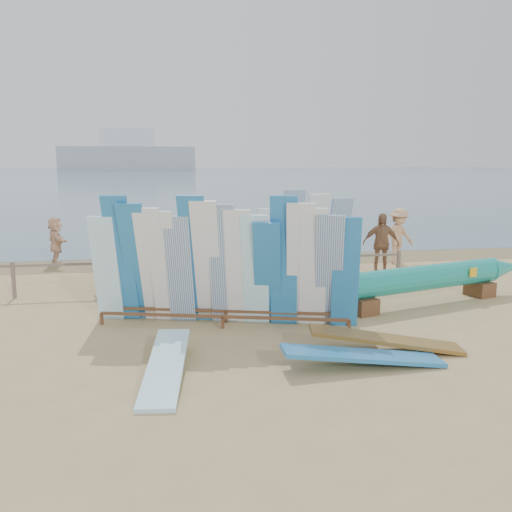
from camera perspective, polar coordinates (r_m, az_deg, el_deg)
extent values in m
plane|color=tan|center=(11.25, -7.70, -7.30)|extent=(160.00, 160.00, 0.00)
cube|color=#486880|center=(138.79, -9.60, 8.49)|extent=(320.00, 240.00, 0.02)
cube|color=olive|center=(18.25, -8.50, -0.62)|extent=(40.00, 2.60, 0.01)
cube|color=#999EA3|center=(191.10, -13.33, 9.94)|extent=(45.00, 8.00, 8.00)
cube|color=silver|center=(191.26, -13.42, 12.04)|extent=(18.00, 6.00, 6.00)
cube|color=#746358|center=(13.98, -8.21, -0.53)|extent=(12.00, 0.06, 0.06)
cube|color=#746358|center=(14.52, -24.17, -2.33)|extent=(0.08, 0.08, 0.90)
cube|color=#746358|center=(14.15, -16.30, -2.15)|extent=(0.08, 0.08, 0.90)
cube|color=#746358|center=(14.05, -8.18, -1.93)|extent=(0.08, 0.08, 0.90)
cube|color=#746358|center=(14.23, -0.10, -1.67)|extent=(0.08, 0.08, 0.90)
cube|color=#746358|center=(14.69, 7.62, -1.39)|extent=(0.08, 0.08, 0.90)
cube|color=#746358|center=(15.39, 14.75, -1.11)|extent=(0.08, 0.08, 0.90)
cube|color=brown|center=(10.95, -3.55, -6.39)|extent=(4.87, 1.40, 0.06)
cube|color=brown|center=(11.35, -3.20, -5.79)|extent=(4.87, 1.40, 0.06)
cube|color=#99DCF5|center=(11.59, -15.51, -1.36)|extent=(0.64, 0.61, 2.24)
cube|color=#2473B4|center=(11.43, -14.03, -0.35)|extent=(0.69, 0.79, 2.67)
cube|color=#2473B4|center=(11.34, -12.47, -0.74)|extent=(0.73, 0.94, 2.53)
cube|color=white|center=(11.25, -10.88, -0.99)|extent=(0.72, 0.89, 2.44)
cube|color=white|center=(11.19, -9.67, -1.20)|extent=(0.68, 0.76, 2.37)
cube|color=silver|center=(11.12, -8.05, -1.47)|extent=(0.67, 0.71, 2.27)
cube|color=#2473B4|center=(11.00, -6.42, -0.46)|extent=(0.73, 0.93, 2.69)
cube|color=white|center=(10.97, -5.17, -0.75)|extent=(0.73, 0.93, 2.58)
cube|color=silver|center=(10.91, -3.48, -0.96)|extent=(0.69, 0.78, 2.52)
cube|color=white|center=(10.88, -1.79, -1.26)|extent=(0.69, 0.78, 2.41)
cube|color=#99DCF5|center=(10.85, -0.08, -1.55)|extent=(0.69, 0.76, 2.31)
cube|color=#2473B4|center=(10.84, 1.21, -1.93)|extent=(0.72, 0.88, 2.18)
cube|color=#2473B4|center=(10.77, 2.94, -0.65)|extent=(0.67, 0.72, 2.68)
cube|color=white|center=(10.77, 4.67, -1.03)|extent=(0.71, 0.85, 2.55)
cube|color=white|center=(10.78, 5.97, -1.29)|extent=(0.70, 0.82, 2.46)
cube|color=silver|center=(10.80, 7.70, -1.65)|extent=(0.72, 0.90, 2.33)
cube|color=#2473B4|center=(10.82, 9.42, -1.80)|extent=(0.66, 0.67, 2.28)
cube|color=brown|center=(13.30, 5.12, -3.45)|extent=(1.95, 0.23, 0.06)
cube|color=brown|center=(13.69, 4.51, -3.05)|extent=(1.95, 0.23, 0.06)
cube|color=white|center=(13.05, 1.09, 0.25)|extent=(0.59, 0.63, 2.24)
cube|color=silver|center=(13.19, 3.63, 1.29)|extent=(0.60, 0.77, 2.67)
cube|color=white|center=(13.40, 6.10, 1.16)|extent=(0.60, 0.79, 2.56)
cube|color=silver|center=(13.64, 8.48, 1.03)|extent=(0.60, 0.81, 2.45)
cube|color=brown|center=(12.20, 11.14, -5.15)|extent=(0.65, 0.72, 0.36)
cube|color=brown|center=(14.63, 22.47, -3.21)|extent=(0.65, 0.72, 0.36)
cylinder|color=teal|center=(13.25, 17.43, -2.18)|extent=(4.39, 1.84, 0.60)
cone|color=teal|center=(11.58, 7.66, -3.52)|extent=(1.31, 0.88, 0.56)
cone|color=teal|center=(15.22, 24.84, -1.11)|extent=(1.31, 0.88, 0.56)
cube|color=gold|center=(13.88, 21.90, -1.61)|extent=(0.22, 0.08, 0.22)
cube|color=brown|center=(12.55, 8.15, -2.33)|extent=(0.94, 0.75, 0.05)
cube|color=white|center=(12.50, 8.18, -1.23)|extent=(0.44, 0.12, 0.39)
cube|color=#2473B4|center=(9.22, 11.18, -11.36)|extent=(2.70, 0.61, 0.38)
cube|color=#99DCF5|center=(8.86, -9.43, -12.22)|extent=(0.87, 2.74, 0.32)
cube|color=brown|center=(9.99, 13.48, -9.75)|extent=(2.74, 0.98, 0.44)
cube|color=#B41314|center=(14.81, -8.88, -1.84)|extent=(0.63, 0.59, 0.05)
cube|color=#B41314|center=(14.99, -8.75, -0.61)|extent=(0.57, 0.26, 0.55)
cube|color=#B41314|center=(15.28, -6.25, -1.29)|extent=(0.76, 0.73, 0.06)
cube|color=#B41314|center=(15.46, -6.68, 0.00)|extent=(0.63, 0.39, 0.61)
cube|color=#B41314|center=(14.63, -3.63, -1.06)|extent=(0.47, 0.74, 0.53)
cube|color=#B41314|center=(14.85, -3.82, 0.41)|extent=(0.44, 0.18, 0.33)
imported|color=#8C6042|center=(16.49, 13.01, 1.29)|extent=(1.14, 0.69, 1.81)
imported|color=beige|center=(16.26, 5.02, 1.09)|extent=(0.77, 0.88, 1.64)
imported|color=beige|center=(17.77, -8.78, 1.62)|extent=(1.40, 1.28, 1.55)
imported|color=#8C6042|center=(17.47, -3.17, 1.90)|extent=(0.71, 0.52, 1.74)
imported|color=#8C6042|center=(14.78, -6.53, 0.26)|extent=(1.04, 0.57, 1.69)
imported|color=tan|center=(18.17, 14.79, 2.02)|extent=(1.27, 0.88, 1.82)
imported|color=beige|center=(14.62, -15.16, 0.11)|extent=(0.95, 0.89, 1.81)
imported|color=beige|center=(18.64, -20.31, 1.51)|extent=(0.92, 1.52, 1.56)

